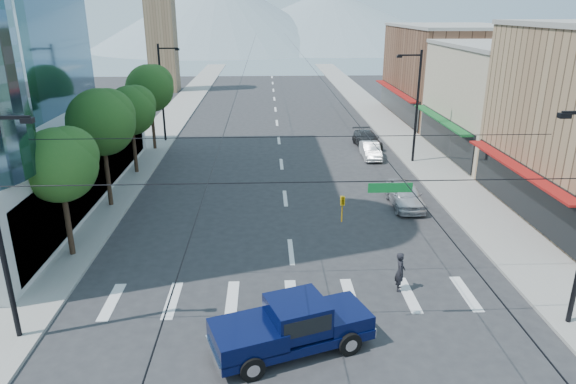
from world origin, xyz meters
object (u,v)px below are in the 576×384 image
pickup_truck (291,325)px  parked_car_near (405,194)px  pedestrian (400,272)px  parked_car_mid (371,150)px  parked_car_far (367,139)px

pickup_truck → parked_car_near: size_ratio=1.37×
pedestrian → parked_car_mid: pedestrian is taller
parked_car_near → parked_car_mid: parked_car_near is taller
parked_car_near → parked_car_mid: (0.00, 11.24, -0.12)m
parked_car_mid → parked_car_far: (0.38, 3.68, 0.04)m
parked_car_mid → parked_car_far: bearing=85.4°
pedestrian → parked_car_near: (2.92, 10.30, -0.13)m
pickup_truck → parked_car_mid: 26.86m
parked_car_far → pickup_truck: bearing=-109.6°
pickup_truck → pedestrian: pickup_truck is taller
parked_car_mid → pedestrian: bearing=-96.4°
pickup_truck → parked_car_near: pickup_truck is taller
parked_car_mid → parked_car_near: bearing=-88.7°
pickup_truck → parked_car_far: pickup_truck is taller
pickup_truck → parked_car_mid: bearing=53.5°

